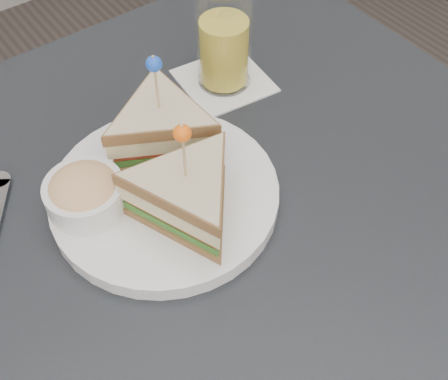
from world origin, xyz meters
TOP-DOWN VIEW (x-y plane):
  - table at (0.00, 0.00)m, footprint 0.80×0.80m
  - plate_meal at (-0.02, 0.07)m, footprint 0.31×0.31m
  - drink_set at (0.14, 0.19)m, footprint 0.12×0.12m

SIDE VIEW (x-z plane):
  - table at x=0.00m, z-range 0.30..1.05m
  - plate_meal at x=-0.02m, z-range 0.72..0.86m
  - drink_set at x=0.14m, z-range 0.74..0.88m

